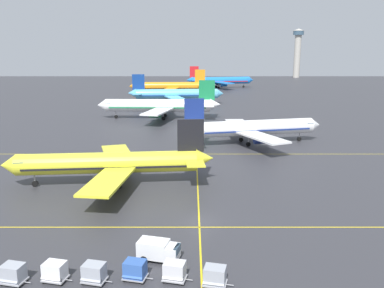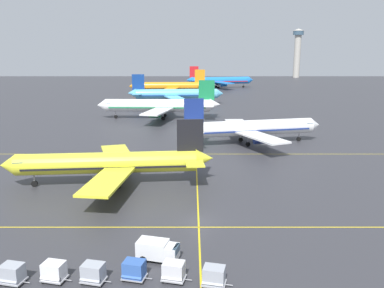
{
  "view_description": "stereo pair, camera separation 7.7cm",
  "coord_description": "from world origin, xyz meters",
  "px_view_note": "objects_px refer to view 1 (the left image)",
  "views": [
    {
      "loc": [
        -0.89,
        -46.09,
        20.47
      ],
      "look_at": [
        -1.1,
        25.25,
        3.9
      ],
      "focal_mm": 37.22,
      "sensor_mm": 36.0,
      "label": 1
    },
    {
      "loc": [
        -0.81,
        -46.09,
        20.47
      ],
      "look_at": [
        -1.1,
        25.25,
        3.9
      ],
      "focal_mm": 37.22,
      "sensor_mm": 36.0,
      "label": 2
    }
  ],
  "objects_px": {
    "airliner_distant_taxiway": "(221,81)",
    "control_tower": "(299,49)",
    "baggage_cart_row_leftmost": "(14,273)",
    "baggage_cart_row_fourth": "(136,270)",
    "airliner_second_row": "(252,128)",
    "airliner_far_right_stand": "(171,86)",
    "airliner_front_gate": "(112,163)",
    "service_truck_red_van": "(160,250)",
    "baggage_cart_row_middle": "(95,273)",
    "baggage_cart_row_second": "(56,271)",
    "baggage_cart_row_rightmost": "(216,276)",
    "airliner_third_row": "(161,106)",
    "baggage_cart_row_fifth": "(176,271)",
    "airliner_far_left_stand": "(177,94)"
  },
  "relations": [
    {
      "from": "airliner_second_row",
      "to": "airliner_distant_taxiway",
      "type": "xyz_separation_m",
      "value": [
        3.0,
        143.87,
        0.61
      ]
    },
    {
      "from": "airliner_far_right_stand",
      "to": "baggage_cart_row_fourth",
      "type": "xyz_separation_m",
      "value": [
        5.68,
        -162.13,
        -3.12
      ]
    },
    {
      "from": "airliner_third_row",
      "to": "airliner_second_row",
      "type": "bearing_deg",
      "value": -56.2
    },
    {
      "from": "service_truck_red_van",
      "to": "baggage_cart_row_rightmost",
      "type": "distance_m",
      "value": 7.0
    },
    {
      "from": "baggage_cart_row_leftmost",
      "to": "baggage_cart_row_fourth",
      "type": "distance_m",
      "value": 10.92
    },
    {
      "from": "baggage_cart_row_second",
      "to": "airliner_third_row",
      "type": "bearing_deg",
      "value": 88.53
    },
    {
      "from": "airliner_second_row",
      "to": "airliner_far_right_stand",
      "type": "height_order",
      "value": "airliner_far_right_stand"
    },
    {
      "from": "airliner_second_row",
      "to": "airliner_far_right_stand",
      "type": "xyz_separation_m",
      "value": [
        -24.15,
        106.54,
        0.48
      ]
    },
    {
      "from": "airliner_front_gate",
      "to": "airliner_third_row",
      "type": "bearing_deg",
      "value": 87.69
    },
    {
      "from": "airliner_far_left_stand",
      "to": "airliner_distant_taxiway",
      "type": "relative_size",
      "value": 0.96
    },
    {
      "from": "airliner_second_row",
      "to": "baggage_cart_row_second",
      "type": "height_order",
      "value": "airliner_second_row"
    },
    {
      "from": "airliner_distant_taxiway",
      "to": "control_tower",
      "type": "bearing_deg",
      "value": 54.41
    },
    {
      "from": "airliner_third_row",
      "to": "airliner_far_left_stand",
      "type": "bearing_deg",
      "value": 84.23
    },
    {
      "from": "airliner_second_row",
      "to": "baggage_cart_row_rightmost",
      "type": "bearing_deg",
      "value": -101.19
    },
    {
      "from": "baggage_cart_row_leftmost",
      "to": "baggage_cart_row_middle",
      "type": "relative_size",
      "value": 1.0
    },
    {
      "from": "airliner_front_gate",
      "to": "baggage_cart_row_leftmost",
      "type": "bearing_deg",
      "value": -97.01
    },
    {
      "from": "airliner_third_row",
      "to": "baggage_cart_row_fifth",
      "type": "bearing_deg",
      "value": -84.61
    },
    {
      "from": "airliner_far_right_stand",
      "to": "baggage_cart_row_leftmost",
      "type": "height_order",
      "value": "airliner_far_right_stand"
    },
    {
      "from": "baggage_cart_row_fifth",
      "to": "control_tower",
      "type": "bearing_deg",
      "value": 73.69
    },
    {
      "from": "airliner_third_row",
      "to": "airliner_far_right_stand",
      "type": "relative_size",
      "value": 0.99
    },
    {
      "from": "airliner_third_row",
      "to": "baggage_cart_row_fifth",
      "type": "xyz_separation_m",
      "value": [
        8.57,
        -90.77,
        -3.1
      ]
    },
    {
      "from": "airliner_front_gate",
      "to": "baggage_cart_row_rightmost",
      "type": "height_order",
      "value": "airliner_front_gate"
    },
    {
      "from": "airliner_second_row",
      "to": "baggage_cart_row_rightmost",
      "type": "relative_size",
      "value": 11.88
    },
    {
      "from": "service_truck_red_van",
      "to": "baggage_cart_row_middle",
      "type": "xyz_separation_m",
      "value": [
        -5.53,
        -3.96,
        -0.17
      ]
    },
    {
      "from": "baggage_cart_row_leftmost",
      "to": "control_tower",
      "type": "bearing_deg",
      "value": 71.16
    },
    {
      "from": "airliner_front_gate",
      "to": "service_truck_red_van",
      "type": "xyz_separation_m",
      "value": [
        9.4,
        -23.59,
        -2.32
      ]
    },
    {
      "from": "airliner_third_row",
      "to": "airliner_far_right_stand",
      "type": "bearing_deg",
      "value": 90.6
    },
    {
      "from": "airliner_far_right_stand",
      "to": "baggage_cart_row_leftmost",
      "type": "relative_size",
      "value": 13.55
    },
    {
      "from": "baggage_cart_row_middle",
      "to": "baggage_cart_row_fourth",
      "type": "distance_m",
      "value": 3.67
    },
    {
      "from": "airliner_third_row",
      "to": "airliner_far_left_stand",
      "type": "distance_m",
      "value": 35.68
    },
    {
      "from": "baggage_cart_row_fifth",
      "to": "airliner_front_gate",
      "type": "bearing_deg",
      "value": 112.2
    },
    {
      "from": "airliner_far_left_stand",
      "to": "baggage_cart_row_leftmost",
      "type": "xyz_separation_m",
      "value": [
        -9.55,
        -126.68,
        -3.06
      ]
    },
    {
      "from": "airliner_far_right_stand",
      "to": "baggage_cart_row_middle",
      "type": "xyz_separation_m",
      "value": [
        2.05,
        -162.64,
        -3.12
      ]
    },
    {
      "from": "airliner_second_row",
      "to": "baggage_cart_row_fifth",
      "type": "distance_m",
      "value": 57.81
    },
    {
      "from": "baggage_cart_row_leftmost",
      "to": "control_tower",
      "type": "distance_m",
      "value": 313.54
    },
    {
      "from": "airliner_third_row",
      "to": "airliner_distant_taxiway",
      "type": "relative_size",
      "value": 0.97
    },
    {
      "from": "baggage_cart_row_middle",
      "to": "airliner_front_gate",
      "type": "bearing_deg",
      "value": 97.98
    },
    {
      "from": "airliner_second_row",
      "to": "baggage_cart_row_second",
      "type": "relative_size",
      "value": 11.88
    },
    {
      "from": "airliner_third_row",
      "to": "service_truck_red_van",
      "type": "relative_size",
      "value": 8.7
    },
    {
      "from": "baggage_cart_row_middle",
      "to": "control_tower",
      "type": "distance_m",
      "value": 311.16
    },
    {
      "from": "airliner_front_gate",
      "to": "baggage_cart_row_second",
      "type": "bearing_deg",
      "value": -89.52
    },
    {
      "from": "baggage_cart_row_fourth",
      "to": "airliner_front_gate",
      "type": "bearing_deg",
      "value": 105.49
    },
    {
      "from": "airliner_front_gate",
      "to": "baggage_cart_row_leftmost",
      "type": "xyz_separation_m",
      "value": [
        -3.4,
        -27.68,
        -2.5
      ]
    },
    {
      "from": "baggage_cart_row_middle",
      "to": "baggage_cart_row_second",
      "type": "bearing_deg",
      "value": 176.27
    },
    {
      "from": "baggage_cart_row_second",
      "to": "baggage_cart_row_middle",
      "type": "bearing_deg",
      "value": -3.73
    },
    {
      "from": "baggage_cart_row_fourth",
      "to": "baggage_cart_row_rightmost",
      "type": "relative_size",
      "value": 1.0
    },
    {
      "from": "baggage_cart_row_fourth",
      "to": "baggage_cart_row_fifth",
      "type": "relative_size",
      "value": 1.0
    },
    {
      "from": "baggage_cart_row_middle",
      "to": "airliner_far_left_stand",
      "type": "bearing_deg",
      "value": 88.96
    },
    {
      "from": "airliner_far_left_stand",
      "to": "baggage_cart_row_middle",
      "type": "bearing_deg",
      "value": -91.04
    },
    {
      "from": "baggage_cart_row_second",
      "to": "baggage_cart_row_fourth",
      "type": "xyz_separation_m",
      "value": [
        7.26,
        0.27,
        0.0
      ]
    }
  ]
}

